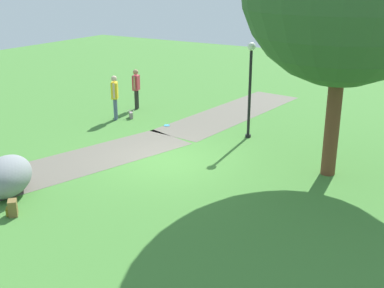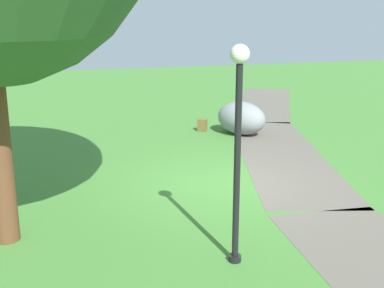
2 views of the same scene
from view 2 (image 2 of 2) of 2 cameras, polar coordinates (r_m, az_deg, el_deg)
The scene contains 6 objects.
ground_plane at distance 11.20m, azimuth 3.59°, elevation -4.64°, with size 48.00×48.00×0.00m, color #427B33.
footpath_segment_mid at distance 13.70m, azimuth 10.26°, elevation -1.14°, with size 8.28×4.29×0.01m.
footpath_segment_far at distance 21.44m, azimuth 8.34°, elevation 4.78°, with size 8.09×5.60×0.01m.
lamp_post at distance 7.19m, azimuth 5.34°, elevation 1.36°, with size 0.28×0.28×3.34m.
lawn_boulder at distance 15.66m, azimuth 5.72°, elevation 3.00°, with size 2.05×1.79×1.04m.
backpack_by_boulder at distance 16.04m, azimuth 1.22°, elevation 2.17°, with size 0.35×0.35×0.40m.
Camera 2 is at (-9.86, 3.75, 3.77)m, focal length 46.07 mm.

